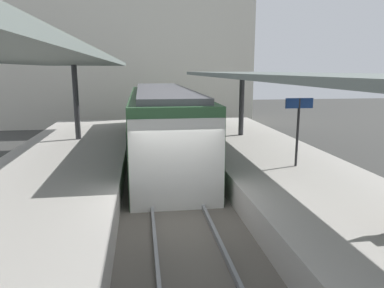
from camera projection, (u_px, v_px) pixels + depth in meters
The scene contains 11 objects.
ground_plane at pixel (180, 225), 9.66m from camera, with size 80.00×80.00×0.00m, color #383835.
platform_left at pixel (29, 216), 9.04m from camera, with size 4.40×28.00×1.00m, color #ADA8A0.
platform_right at pixel (315, 201), 10.08m from camera, with size 4.40×28.00×1.00m, color #ADA8A0.
track_ballast at pixel (180, 222), 9.64m from camera, with size 3.20×28.00×0.20m, color #59544C.
rail_near_side at pixel (153, 217), 9.51m from camera, with size 0.08×28.00×0.14m, color slate.
rail_far_side at pixel (207, 214), 9.71m from camera, with size 0.08×28.00×0.14m, color slate.
commuter_train at pixel (163, 125), 15.86m from camera, with size 2.78×12.43×3.10m.
canopy_left at pixel (32, 60), 9.62m from camera, with size 4.18×21.00×3.46m.
canopy_right at pixel (301, 77), 10.76m from camera, with size 4.18×21.00×2.98m.
platform_sign at pixel (298, 117), 11.49m from camera, with size 0.90×0.08×2.21m.
station_building_backdrop at pixel (129, 51), 27.72m from camera, with size 18.00×6.00×11.00m, color beige.
Camera 1 is at (-0.95, -8.98, 4.08)m, focal length 33.77 mm.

